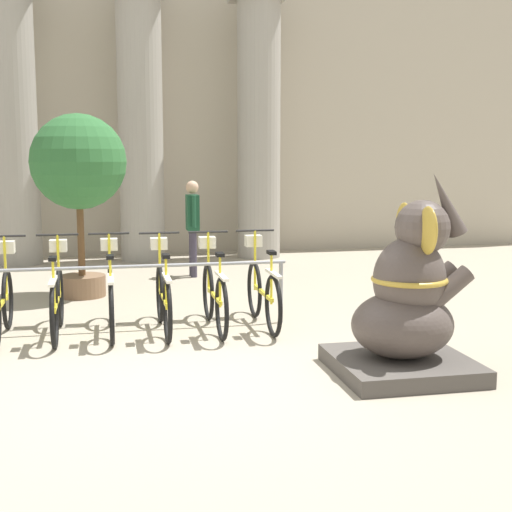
{
  "coord_description": "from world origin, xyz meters",
  "views": [
    {
      "loc": [
        -0.72,
        -6.29,
        2.02
      ],
      "look_at": [
        0.79,
        0.76,
        1.0
      ],
      "focal_mm": 50.0,
      "sensor_mm": 36.0,
      "label": 1
    }
  ],
  "objects_px": {
    "potted_tree": "(78,168)",
    "bicycle_2": "(111,297)",
    "bicycle_3": "(163,295)",
    "person_pedestrian": "(193,220)",
    "bicycle_0": "(2,301)",
    "bicycle_4": "(214,293)",
    "elephant_statue": "(408,306)",
    "bicycle_1": "(57,299)",
    "bicycle_5": "(263,291)"
  },
  "relations": [
    {
      "from": "bicycle_0",
      "to": "bicycle_4",
      "type": "height_order",
      "value": "same"
    },
    {
      "from": "bicycle_2",
      "to": "potted_tree",
      "type": "relative_size",
      "value": 0.66
    },
    {
      "from": "bicycle_2",
      "to": "bicycle_4",
      "type": "xyz_separation_m",
      "value": [
        1.18,
        -0.06,
        0.0
      ]
    },
    {
      "from": "bicycle_0",
      "to": "bicycle_1",
      "type": "bearing_deg",
      "value": 2.37
    },
    {
      "from": "bicycle_1",
      "to": "elephant_statue",
      "type": "bearing_deg",
      "value": -33.1
    },
    {
      "from": "bicycle_1",
      "to": "bicycle_3",
      "type": "height_order",
      "value": "same"
    },
    {
      "from": "bicycle_0",
      "to": "potted_tree",
      "type": "height_order",
      "value": "potted_tree"
    },
    {
      "from": "bicycle_0",
      "to": "bicycle_4",
      "type": "xyz_separation_m",
      "value": [
        2.37,
        -0.03,
        0.0
      ]
    },
    {
      "from": "bicycle_1",
      "to": "bicycle_4",
      "type": "xyz_separation_m",
      "value": [
        1.77,
        -0.05,
        0.0
      ]
    },
    {
      "from": "bicycle_0",
      "to": "elephant_statue",
      "type": "distance_m",
      "value": 4.4
    },
    {
      "from": "bicycle_2",
      "to": "bicycle_3",
      "type": "relative_size",
      "value": 1.0
    },
    {
      "from": "bicycle_3",
      "to": "elephant_statue",
      "type": "height_order",
      "value": "elephant_statue"
    },
    {
      "from": "elephant_statue",
      "to": "person_pedestrian",
      "type": "distance_m",
      "value": 5.95
    },
    {
      "from": "bicycle_2",
      "to": "person_pedestrian",
      "type": "distance_m",
      "value": 3.96
    },
    {
      "from": "bicycle_5",
      "to": "elephant_statue",
      "type": "relative_size",
      "value": 0.91
    },
    {
      "from": "bicycle_2",
      "to": "elephant_statue",
      "type": "bearing_deg",
      "value": -38.58
    },
    {
      "from": "bicycle_0",
      "to": "bicycle_2",
      "type": "bearing_deg",
      "value": 1.44
    },
    {
      "from": "bicycle_5",
      "to": "potted_tree",
      "type": "xyz_separation_m",
      "value": [
        -2.16,
        2.29,
        1.42
      ]
    },
    {
      "from": "bicycle_4",
      "to": "bicycle_5",
      "type": "height_order",
      "value": "same"
    },
    {
      "from": "potted_tree",
      "to": "bicycle_0",
      "type": "bearing_deg",
      "value": -109.13
    },
    {
      "from": "bicycle_4",
      "to": "potted_tree",
      "type": "distance_m",
      "value": 3.14
    },
    {
      "from": "bicycle_2",
      "to": "bicycle_3",
      "type": "xyz_separation_m",
      "value": [
        0.59,
        -0.05,
        0.0
      ]
    },
    {
      "from": "bicycle_1",
      "to": "bicycle_4",
      "type": "relative_size",
      "value": 1.0
    },
    {
      "from": "bicycle_4",
      "to": "person_pedestrian",
      "type": "distance_m",
      "value": 3.77
    },
    {
      "from": "bicycle_5",
      "to": "bicycle_2",
      "type": "bearing_deg",
      "value": 179.47
    },
    {
      "from": "bicycle_0",
      "to": "person_pedestrian",
      "type": "distance_m",
      "value": 4.54
    },
    {
      "from": "bicycle_0",
      "to": "bicycle_4",
      "type": "bearing_deg",
      "value": -0.67
    },
    {
      "from": "bicycle_0",
      "to": "elephant_statue",
      "type": "bearing_deg",
      "value": -28.62
    },
    {
      "from": "bicycle_5",
      "to": "person_pedestrian",
      "type": "distance_m",
      "value": 3.74
    },
    {
      "from": "bicycle_3",
      "to": "bicycle_4",
      "type": "xyz_separation_m",
      "value": [
        0.59,
        -0.0,
        0.0
      ]
    },
    {
      "from": "bicycle_0",
      "to": "potted_tree",
      "type": "xyz_separation_m",
      "value": [
        0.8,
        2.3,
        1.42
      ]
    },
    {
      "from": "bicycle_3",
      "to": "bicycle_2",
      "type": "bearing_deg",
      "value": 174.89
    },
    {
      "from": "bicycle_3",
      "to": "person_pedestrian",
      "type": "distance_m",
      "value": 3.84
    },
    {
      "from": "elephant_statue",
      "to": "person_pedestrian",
      "type": "xyz_separation_m",
      "value": [
        -1.28,
        5.8,
        0.32
      ]
    },
    {
      "from": "bicycle_3",
      "to": "bicycle_5",
      "type": "xyz_separation_m",
      "value": [
        1.18,
        0.04,
        0.0
      ]
    },
    {
      "from": "bicycle_2",
      "to": "potted_tree",
      "type": "distance_m",
      "value": 2.71
    },
    {
      "from": "bicycle_0",
      "to": "bicycle_2",
      "type": "distance_m",
      "value": 1.18
    },
    {
      "from": "potted_tree",
      "to": "bicycle_2",
      "type": "bearing_deg",
      "value": -80.42
    },
    {
      "from": "bicycle_3",
      "to": "elephant_statue",
      "type": "xyz_separation_m",
      "value": [
        2.08,
        -2.08,
        0.22
      ]
    },
    {
      "from": "bicycle_3",
      "to": "person_pedestrian",
      "type": "height_order",
      "value": "person_pedestrian"
    },
    {
      "from": "elephant_statue",
      "to": "bicycle_1",
      "type": "bearing_deg",
      "value": 146.9
    },
    {
      "from": "bicycle_5",
      "to": "potted_tree",
      "type": "height_order",
      "value": "potted_tree"
    },
    {
      "from": "bicycle_3",
      "to": "elephant_statue",
      "type": "bearing_deg",
      "value": -44.96
    },
    {
      "from": "person_pedestrian",
      "to": "potted_tree",
      "type": "relative_size",
      "value": 0.62
    },
    {
      "from": "bicycle_2",
      "to": "bicycle_0",
      "type": "bearing_deg",
      "value": -178.56
    },
    {
      "from": "elephant_statue",
      "to": "bicycle_2",
      "type": "bearing_deg",
      "value": 141.42
    },
    {
      "from": "person_pedestrian",
      "to": "bicycle_3",
      "type": "bearing_deg",
      "value": -102.19
    },
    {
      "from": "bicycle_4",
      "to": "potted_tree",
      "type": "relative_size",
      "value": 0.66
    },
    {
      "from": "elephant_statue",
      "to": "person_pedestrian",
      "type": "height_order",
      "value": "elephant_statue"
    },
    {
      "from": "bicycle_1",
      "to": "bicycle_2",
      "type": "xyz_separation_m",
      "value": [
        0.59,
        0.01,
        0.0
      ]
    }
  ]
}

